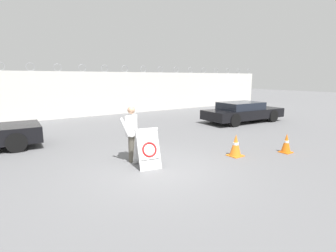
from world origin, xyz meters
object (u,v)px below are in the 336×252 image
Objects in this scene: security_guard at (132,131)px; traffic_cone_mid at (286,143)px; barricade_sign at (147,148)px; parked_car_far_side at (243,112)px; traffic_cone_near at (236,145)px.

traffic_cone_mid is at bearing 113.96° from security_guard.
parked_car_far_side is (8.28, 3.49, 0.04)m from barricade_sign.
parked_car_far_side reaches higher than barricade_sign.
traffic_cone_mid is at bearing -22.57° from traffic_cone_near.
security_guard is at bearing -157.74° from parked_car_far_side.
barricade_sign reaches higher than traffic_cone_near.
traffic_cone_mid is 0.13× the size of parked_car_far_side.
barricade_sign is 4.81m from traffic_cone_mid.
traffic_cone_mid is (4.70, -2.14, -0.59)m from security_guard.
traffic_cone_mid is (4.58, -1.42, -0.22)m from barricade_sign.
parked_car_far_side is at bearing 53.11° from traffic_cone_mid.
security_guard is 2.52× the size of traffic_cone_mid.
traffic_cone_near is 1.85m from traffic_cone_mid.
barricade_sign is at bearing 57.77° from security_guard.
traffic_cone_near is at bearing -138.14° from parked_car_far_side.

